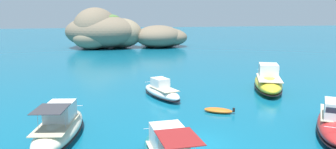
{
  "coord_description": "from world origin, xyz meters",
  "views": [
    {
      "loc": [
        -7.34,
        -19.91,
        8.84
      ],
      "look_at": [
        1.78,
        15.59,
        1.94
      ],
      "focal_mm": 34.21,
      "sensor_mm": 36.0,
      "label": 1
    }
  ],
  "objects_px": {
    "motorboat_cream": "(60,128)",
    "motorboat_white": "(161,91)",
    "motorboat_red": "(336,123)",
    "islet_small": "(161,37)",
    "islet_large": "(102,31)",
    "motorboat_yellow": "(268,81)",
    "dinghy_tender": "(218,110)"
  },
  "relations": [
    {
      "from": "motorboat_cream",
      "to": "dinghy_tender",
      "type": "height_order",
      "value": "motorboat_cream"
    },
    {
      "from": "motorboat_cream",
      "to": "motorboat_red",
      "type": "relative_size",
      "value": 1.06
    },
    {
      "from": "motorboat_white",
      "to": "dinghy_tender",
      "type": "height_order",
      "value": "motorboat_white"
    },
    {
      "from": "islet_small",
      "to": "motorboat_red",
      "type": "xyz_separation_m",
      "value": [
        -2.32,
        -67.69,
        -1.83
      ]
    },
    {
      "from": "motorboat_white",
      "to": "motorboat_cream",
      "type": "xyz_separation_m",
      "value": [
        -9.78,
        -9.7,
        0.18
      ]
    },
    {
      "from": "dinghy_tender",
      "to": "motorboat_yellow",
      "type": "bearing_deg",
      "value": 36.84
    },
    {
      "from": "motorboat_cream",
      "to": "dinghy_tender",
      "type": "xyz_separation_m",
      "value": [
        13.55,
        3.03,
        -0.65
      ]
    },
    {
      "from": "islet_small",
      "to": "motorboat_cream",
      "type": "relative_size",
      "value": 2.07
    },
    {
      "from": "motorboat_yellow",
      "to": "motorboat_cream",
      "type": "relative_size",
      "value": 1.16
    },
    {
      "from": "islet_large",
      "to": "motorboat_yellow",
      "type": "height_order",
      "value": "islet_large"
    },
    {
      "from": "motorboat_red",
      "to": "islet_small",
      "type": "bearing_deg",
      "value": 88.04
    },
    {
      "from": "islet_large",
      "to": "islet_small",
      "type": "relative_size",
      "value": 1.27
    },
    {
      "from": "islet_large",
      "to": "motorboat_cream",
      "type": "height_order",
      "value": "islet_large"
    },
    {
      "from": "islet_large",
      "to": "dinghy_tender",
      "type": "xyz_separation_m",
      "value": [
        7.07,
        -61.61,
        -4.21
      ]
    },
    {
      "from": "motorboat_cream",
      "to": "motorboat_red",
      "type": "bearing_deg",
      "value": -11.47
    },
    {
      "from": "islet_small",
      "to": "motorboat_yellow",
      "type": "distance_m",
      "value": 53.65
    },
    {
      "from": "motorboat_white",
      "to": "motorboat_red",
      "type": "height_order",
      "value": "motorboat_red"
    },
    {
      "from": "islet_large",
      "to": "motorboat_red",
      "type": "distance_m",
      "value": 70.1
    },
    {
      "from": "islet_large",
      "to": "motorboat_cream",
      "type": "bearing_deg",
      "value": -95.73
    },
    {
      "from": "motorboat_white",
      "to": "motorboat_yellow",
      "type": "relative_size",
      "value": 0.69
    },
    {
      "from": "motorboat_red",
      "to": "dinghy_tender",
      "type": "bearing_deg",
      "value": 132.26
    },
    {
      "from": "motorboat_white",
      "to": "motorboat_cream",
      "type": "distance_m",
      "value": 13.77
    },
    {
      "from": "motorboat_yellow",
      "to": "motorboat_cream",
      "type": "height_order",
      "value": "motorboat_yellow"
    },
    {
      "from": "islet_large",
      "to": "motorboat_yellow",
      "type": "distance_m",
      "value": 57.13
    },
    {
      "from": "islet_large",
      "to": "motorboat_cream",
      "type": "xyz_separation_m",
      "value": [
        -6.48,
        -64.64,
        -3.55
      ]
    },
    {
      "from": "motorboat_yellow",
      "to": "islet_small",
      "type": "bearing_deg",
      "value": 90.6
    },
    {
      "from": "islet_small",
      "to": "motorboat_yellow",
      "type": "height_order",
      "value": "islet_small"
    },
    {
      "from": "motorboat_yellow",
      "to": "dinghy_tender",
      "type": "bearing_deg",
      "value": -143.16
    },
    {
      "from": "motorboat_white",
      "to": "motorboat_red",
      "type": "relative_size",
      "value": 0.85
    },
    {
      "from": "islet_large",
      "to": "islet_small",
      "type": "xyz_separation_m",
      "value": [
        15.83,
        -1.0,
        -1.72
      ]
    },
    {
      "from": "motorboat_cream",
      "to": "motorboat_white",
      "type": "bearing_deg",
      "value": 44.77
    },
    {
      "from": "islet_large",
      "to": "motorboat_red",
      "type": "relative_size",
      "value": 2.79
    }
  ]
}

